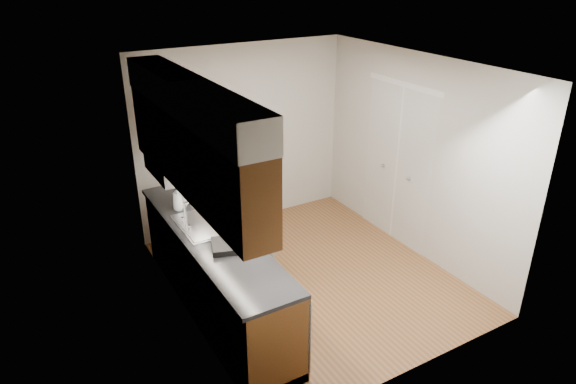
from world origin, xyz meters
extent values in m
plane|color=brown|center=(0.00, 0.00, 0.00)|extent=(3.50, 3.50, 0.00)
plane|color=white|center=(0.00, 0.00, 2.50)|extent=(3.50, 3.50, 0.00)
cube|color=beige|center=(-1.50, 0.00, 1.25)|extent=(0.02, 3.50, 2.50)
cube|color=beige|center=(1.50, 0.00, 1.25)|extent=(0.02, 3.50, 2.50)
cube|color=beige|center=(0.00, 1.75, 1.25)|extent=(3.00, 0.02, 2.50)
cube|color=brown|center=(-1.20, 0.00, 0.45)|extent=(0.60, 2.80, 0.90)
cube|color=black|center=(-1.21, 0.00, 0.92)|extent=(0.63, 2.80, 0.04)
cube|color=#B2B2B7|center=(-1.20, 0.20, 0.89)|extent=(0.48, 0.68, 0.14)
cube|color=#B2B2B7|center=(-1.20, 0.20, 0.94)|extent=(0.52, 0.72, 0.01)
cube|color=#B2B2B7|center=(-0.91, -1.10, 0.47)|extent=(0.03, 0.60, 0.80)
cube|color=brown|center=(-1.33, 0.00, 1.83)|extent=(0.33, 2.80, 0.75)
cube|color=silver|center=(-1.33, 0.00, 2.35)|extent=(0.35, 2.80, 0.30)
cube|color=#A5A5AA|center=(-1.27, 0.85, 1.37)|extent=(0.46, 0.75, 0.16)
cube|color=silver|center=(1.49, 0.30, 1.02)|extent=(0.02, 1.22, 2.05)
cube|color=#5F5F62|center=(-0.56, 0.19, 0.01)|extent=(0.56, 0.88, 0.02)
imported|color=#99B0BA|center=(-0.56, 0.19, 0.89)|extent=(0.64, 0.73, 1.74)
imported|color=white|center=(-1.32, 0.67, 1.08)|extent=(0.12, 0.12, 0.28)
imported|color=white|center=(-1.23, 0.76, 1.03)|extent=(0.12, 0.12, 0.19)
cylinder|color=#A82C1C|center=(-1.06, 0.70, 0.99)|extent=(0.07, 0.07, 0.11)
cylinder|color=#A5A5AA|center=(-1.12, 0.81, 1.01)|extent=(0.09, 0.09, 0.13)
cube|color=black|center=(-1.16, -0.38, 0.97)|extent=(0.44, 0.41, 0.06)
camera|label=1|loc=(-2.82, -4.33, 3.47)|focal=32.00mm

